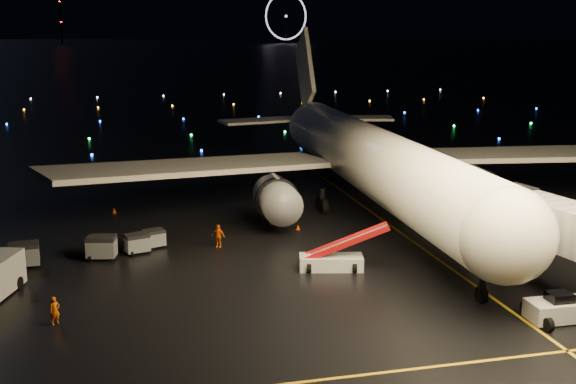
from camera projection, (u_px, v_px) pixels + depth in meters
name	position (u px, v px, depth m)	size (l,w,h in m)	color
ground	(139.00, 66.00, 331.97)	(2000.00, 2000.00, 0.00)	black
lane_centre	(400.00, 232.00, 64.79)	(0.25, 80.00, 0.02)	gold
airliner	(362.00, 119.00, 72.49)	(63.10, 59.94, 17.88)	white
pushback_tug	(559.00, 307.00, 45.23)	(3.88, 2.03, 1.85)	silver
belt_loader	(331.00, 248.00, 54.62)	(7.04, 1.92, 3.41)	silver
crew_a	(55.00, 311.00, 44.64)	(0.66, 0.43, 1.80)	#F96209
crew_c	(218.00, 236.00, 60.21)	(1.15, 0.48, 1.96)	#F96209
safety_cone_0	(298.00, 227.00, 65.60)	(0.42, 0.42, 0.48)	#FF4304
safety_cone_1	(279.00, 211.00, 70.98)	(0.48, 0.48, 0.54)	#FF4304
safety_cone_2	(272.00, 222.00, 67.20)	(0.47, 0.47, 0.53)	#FF4304
safety_cone_3	(114.00, 210.00, 71.49)	(0.46, 0.46, 0.52)	#FF4304
ferris_wheel	(286.00, 18.00, 762.83)	(50.00, 4.00, 52.00)	black
radio_mast	(60.00, 12.00, 727.75)	(1.80, 1.80, 64.00)	black
taxiway_lights	(176.00, 115.00, 148.19)	(164.00, 92.00, 0.36)	black
baggage_cart_0	(153.00, 239.00, 60.22)	(1.80, 1.26, 1.53)	gray
baggage_cart_1	(137.00, 244.00, 58.72)	(1.90, 1.33, 1.61)	gray
baggage_cart_2	(102.00, 248.00, 57.20)	(2.22, 1.55, 1.88)	gray
baggage_cart_3	(24.00, 255.00, 55.35)	(2.23, 1.56, 1.89)	gray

